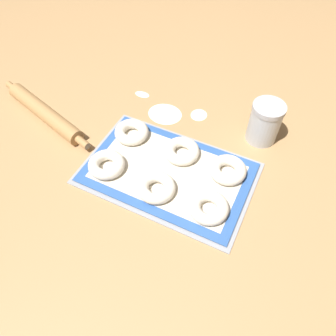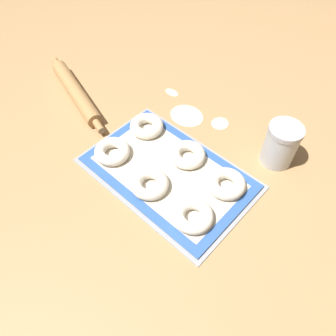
{
  "view_description": "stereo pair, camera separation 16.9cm",
  "coord_description": "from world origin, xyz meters",
  "px_view_note": "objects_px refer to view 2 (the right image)",
  "views": [
    {
      "loc": [
        0.26,
        -0.55,
        0.77
      ],
      "look_at": [
        0.01,
        -0.02,
        0.03
      ],
      "focal_mm": 35.0,
      "sensor_mm": 36.0,
      "label": 1
    },
    {
      "loc": [
        0.4,
        -0.45,
        0.77
      ],
      "look_at": [
        0.01,
        -0.02,
        0.03
      ],
      "focal_mm": 35.0,
      "sensor_mm": 36.0,
      "label": 2
    }
  ],
  "objects_px": {
    "flour_canister": "(281,144)",
    "bagel_back_center": "(187,155)",
    "bagel_front_center": "(150,184)",
    "bagel_back_right": "(226,184)",
    "bagel_front_right": "(193,216)",
    "bagel_front_left": "(112,151)",
    "bagel_back_left": "(147,126)",
    "rolling_pin": "(76,92)",
    "baking_tray": "(168,173)"
  },
  "relations": [
    {
      "from": "bagel_back_left",
      "to": "bagel_back_center",
      "type": "height_order",
      "value": "same"
    },
    {
      "from": "bagel_back_center",
      "to": "rolling_pin",
      "type": "height_order",
      "value": "rolling_pin"
    },
    {
      "from": "bagel_back_left",
      "to": "rolling_pin",
      "type": "distance_m",
      "value": 0.31
    },
    {
      "from": "bagel_front_right",
      "to": "bagel_back_left",
      "type": "height_order",
      "value": "same"
    },
    {
      "from": "baking_tray",
      "to": "bagel_back_center",
      "type": "xyz_separation_m",
      "value": [
        0.01,
        0.08,
        0.02
      ]
    },
    {
      "from": "bagel_front_left",
      "to": "bagel_back_right",
      "type": "distance_m",
      "value": 0.35
    },
    {
      "from": "bagel_front_center",
      "to": "bagel_front_right",
      "type": "xyz_separation_m",
      "value": [
        0.15,
        0.0,
        0.0
      ]
    },
    {
      "from": "bagel_back_left",
      "to": "bagel_back_right",
      "type": "xyz_separation_m",
      "value": [
        0.32,
        -0.01,
        0.0
      ]
    },
    {
      "from": "bagel_front_center",
      "to": "rolling_pin",
      "type": "bearing_deg",
      "value": 167.29
    },
    {
      "from": "baking_tray",
      "to": "bagel_back_left",
      "type": "relative_size",
      "value": 4.57
    },
    {
      "from": "bagel_front_left",
      "to": "bagel_back_right",
      "type": "xyz_separation_m",
      "value": [
        0.32,
        0.14,
        0.0
      ]
    },
    {
      "from": "bagel_front_center",
      "to": "bagel_back_right",
      "type": "height_order",
      "value": "same"
    },
    {
      "from": "bagel_front_right",
      "to": "bagel_back_left",
      "type": "xyz_separation_m",
      "value": [
        -0.32,
        0.15,
        0.0
      ]
    },
    {
      "from": "bagel_front_right",
      "to": "bagel_back_center",
      "type": "bearing_deg",
      "value": 134.57
    },
    {
      "from": "baking_tray",
      "to": "bagel_front_center",
      "type": "bearing_deg",
      "value": -89.41
    },
    {
      "from": "bagel_front_left",
      "to": "bagel_front_right",
      "type": "xyz_separation_m",
      "value": [
        0.32,
        -0.0,
        0.0
      ]
    },
    {
      "from": "bagel_back_left",
      "to": "rolling_pin",
      "type": "xyz_separation_m",
      "value": [
        -0.31,
        -0.05,
        -0.0
      ]
    },
    {
      "from": "bagel_front_left",
      "to": "bagel_back_center",
      "type": "height_order",
      "value": "same"
    },
    {
      "from": "bagel_back_left",
      "to": "bagel_front_center",
      "type": "bearing_deg",
      "value": -42.75
    },
    {
      "from": "bagel_front_center",
      "to": "rolling_pin",
      "type": "relative_size",
      "value": 0.24
    },
    {
      "from": "bagel_back_center",
      "to": "bagel_back_right",
      "type": "bearing_deg",
      "value": -2.77
    },
    {
      "from": "bagel_front_left",
      "to": "bagel_back_center",
      "type": "relative_size",
      "value": 1.0
    },
    {
      "from": "bagel_back_left",
      "to": "flour_canister",
      "type": "height_order",
      "value": "flour_canister"
    },
    {
      "from": "bagel_front_right",
      "to": "baking_tray",
      "type": "bearing_deg",
      "value": 155.12
    },
    {
      "from": "bagel_front_left",
      "to": "bagel_back_left",
      "type": "bearing_deg",
      "value": 90.33
    },
    {
      "from": "rolling_pin",
      "to": "bagel_front_center",
      "type": "bearing_deg",
      "value": -12.71
    },
    {
      "from": "bagel_back_left",
      "to": "bagel_back_center",
      "type": "distance_m",
      "value": 0.18
    },
    {
      "from": "bagel_back_left",
      "to": "rolling_pin",
      "type": "relative_size",
      "value": 0.24
    },
    {
      "from": "baking_tray",
      "to": "rolling_pin",
      "type": "xyz_separation_m",
      "value": [
        -0.47,
        0.03,
        0.02
      ]
    },
    {
      "from": "baking_tray",
      "to": "bagel_back_left",
      "type": "xyz_separation_m",
      "value": [
        -0.17,
        0.08,
        0.02
      ]
    },
    {
      "from": "bagel_back_center",
      "to": "bagel_back_left",
      "type": "bearing_deg",
      "value": 179.01
    },
    {
      "from": "bagel_back_left",
      "to": "bagel_back_right",
      "type": "distance_m",
      "value": 0.32
    },
    {
      "from": "bagel_front_left",
      "to": "bagel_front_center",
      "type": "relative_size",
      "value": 1.0
    },
    {
      "from": "bagel_front_center",
      "to": "bagel_back_center",
      "type": "bearing_deg",
      "value": 87.07
    },
    {
      "from": "rolling_pin",
      "to": "flour_canister",
      "type": "bearing_deg",
      "value": 18.82
    },
    {
      "from": "bagel_front_right",
      "to": "bagel_back_right",
      "type": "relative_size",
      "value": 1.0
    },
    {
      "from": "bagel_back_center",
      "to": "bagel_front_right",
      "type": "bearing_deg",
      "value": -45.43
    },
    {
      "from": "bagel_back_right",
      "to": "rolling_pin",
      "type": "distance_m",
      "value": 0.63
    },
    {
      "from": "bagel_front_left",
      "to": "bagel_back_left",
      "type": "height_order",
      "value": "same"
    },
    {
      "from": "flour_canister",
      "to": "bagel_back_center",
      "type": "bearing_deg",
      "value": -136.19
    },
    {
      "from": "flour_canister",
      "to": "bagel_front_center",
      "type": "bearing_deg",
      "value": -120.8
    },
    {
      "from": "bagel_back_left",
      "to": "bagel_back_center",
      "type": "relative_size",
      "value": 1.0
    },
    {
      "from": "bagel_back_right",
      "to": "flour_canister",
      "type": "relative_size",
      "value": 0.8
    },
    {
      "from": "bagel_front_left",
      "to": "bagel_front_center",
      "type": "height_order",
      "value": "same"
    },
    {
      "from": "bagel_back_right",
      "to": "rolling_pin",
      "type": "height_order",
      "value": "rolling_pin"
    },
    {
      "from": "bagel_back_right",
      "to": "bagel_back_left",
      "type": "bearing_deg",
      "value": 178.2
    },
    {
      "from": "bagel_front_left",
      "to": "flour_canister",
      "type": "height_order",
      "value": "flour_canister"
    },
    {
      "from": "bagel_back_center",
      "to": "rolling_pin",
      "type": "distance_m",
      "value": 0.49
    },
    {
      "from": "bagel_front_left",
      "to": "bagel_back_right",
      "type": "height_order",
      "value": "same"
    },
    {
      "from": "bagel_front_center",
      "to": "bagel_back_right",
      "type": "bearing_deg",
      "value": 42.82
    }
  ]
}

